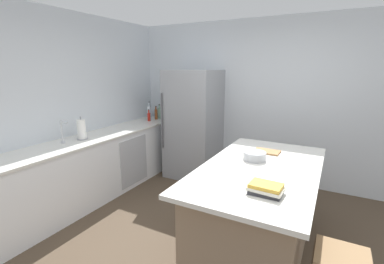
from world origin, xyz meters
The scene contains 15 objects.
ground_plane centered at (0.00, 0.00, 0.00)m, with size 7.20×7.20×0.00m, color #4C3D2D.
wall_rear centered at (0.00, 2.25, 1.30)m, with size 6.00×0.10×2.60m, color silver.
wall_left centered at (-2.45, 0.00, 1.30)m, with size 0.10×6.00×2.60m, color silver.
counter_run_left centered at (-2.10, 0.51, 0.45)m, with size 0.64×3.22×0.90m.
kitchen_island centered at (0.30, 0.32, 0.46)m, with size 1.05×1.91×0.92m.
refrigerator centered at (-1.23, 1.82, 0.91)m, with size 0.82×0.79×1.81m.
sink_faucet centered at (-2.14, -0.01, 1.06)m, with size 0.15×0.05×0.30m.
paper_towel_roll centered at (-2.10, 0.25, 1.03)m, with size 0.14×0.14×0.31m.
gin_bottle centered at (-2.06, 2.01, 1.01)m, with size 0.08×0.08×0.27m.
vinegar_bottle centered at (-2.08, 1.91, 1.00)m, with size 0.05×0.05×0.25m.
soda_bottle centered at (-2.16, 1.82, 1.03)m, with size 0.08×0.08×0.33m.
hot_sauce_bottle centered at (-2.09, 1.71, 0.98)m, with size 0.06×0.06×0.21m.
cookbook_stack centered at (0.48, -0.23, 0.95)m, with size 0.27×0.20×0.08m.
mixing_bowl centered at (0.19, 0.49, 0.96)m, with size 0.23×0.23×0.09m.
cutting_board centered at (0.24, 0.81, 0.92)m, with size 0.29×0.20×0.02m.
Camera 1 is at (0.87, -2.14, 1.85)m, focal length 25.14 mm.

